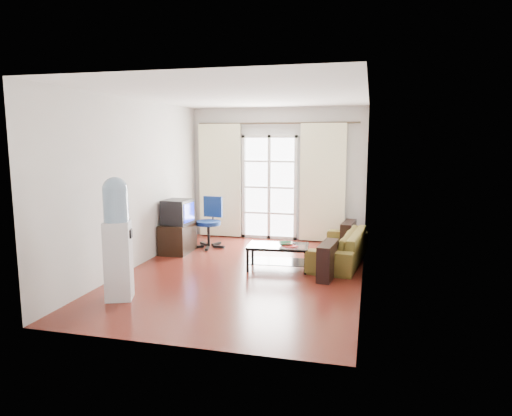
{
  "coord_description": "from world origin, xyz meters",
  "views": [
    {
      "loc": [
        1.86,
        -6.61,
        2.07
      ],
      "look_at": [
        0.12,
        0.35,
        0.98
      ],
      "focal_mm": 32.0,
      "sensor_mm": 36.0,
      "label": 1
    }
  ],
  "objects_px": {
    "water_cooler": "(117,236)",
    "coffee_table": "(278,254)",
    "sofa": "(339,246)",
    "tv_stand": "(178,238)",
    "crt_tv": "(176,212)",
    "task_chair": "(209,233)"
  },
  "relations": [
    {
      "from": "water_cooler",
      "to": "coffee_table",
      "type": "bearing_deg",
      "value": 26.29
    },
    {
      "from": "water_cooler",
      "to": "sofa",
      "type": "bearing_deg",
      "value": 22.55
    },
    {
      "from": "coffee_table",
      "to": "water_cooler",
      "type": "relative_size",
      "value": 0.63
    },
    {
      "from": "tv_stand",
      "to": "water_cooler",
      "type": "bearing_deg",
      "value": -85.18
    },
    {
      "from": "coffee_table",
      "to": "tv_stand",
      "type": "height_order",
      "value": "tv_stand"
    },
    {
      "from": "tv_stand",
      "to": "crt_tv",
      "type": "bearing_deg",
      "value": -87.82
    },
    {
      "from": "sofa",
      "to": "water_cooler",
      "type": "relative_size",
      "value": 1.21
    },
    {
      "from": "sofa",
      "to": "coffee_table",
      "type": "xyz_separation_m",
      "value": [
        -0.92,
        -0.65,
        -0.02
      ]
    },
    {
      "from": "task_chair",
      "to": "water_cooler",
      "type": "height_order",
      "value": "water_cooler"
    },
    {
      "from": "coffee_table",
      "to": "tv_stand",
      "type": "xyz_separation_m",
      "value": [
        -2.0,
        0.62,
        0.02
      ]
    },
    {
      "from": "coffee_table",
      "to": "crt_tv",
      "type": "distance_m",
      "value": 2.15
    },
    {
      "from": "coffee_table",
      "to": "crt_tv",
      "type": "xyz_separation_m",
      "value": [
        -2.0,
        0.6,
        0.51
      ]
    },
    {
      "from": "sofa",
      "to": "water_cooler",
      "type": "height_order",
      "value": "water_cooler"
    },
    {
      "from": "sofa",
      "to": "coffee_table",
      "type": "distance_m",
      "value": 1.13
    },
    {
      "from": "sofa",
      "to": "crt_tv",
      "type": "bearing_deg",
      "value": -82.5
    },
    {
      "from": "tv_stand",
      "to": "task_chair",
      "type": "bearing_deg",
      "value": 49.24
    },
    {
      "from": "sofa",
      "to": "coffee_table",
      "type": "bearing_deg",
      "value": -48.39
    },
    {
      "from": "water_cooler",
      "to": "crt_tv",
      "type": "bearing_deg",
      "value": 75.41
    },
    {
      "from": "tv_stand",
      "to": "water_cooler",
      "type": "distance_m",
      "value": 2.57
    },
    {
      "from": "tv_stand",
      "to": "task_chair",
      "type": "distance_m",
      "value": 0.68
    },
    {
      "from": "sofa",
      "to": "tv_stand",
      "type": "relative_size",
      "value": 2.65
    },
    {
      "from": "water_cooler",
      "to": "tv_stand",
      "type": "bearing_deg",
      "value": 75.38
    }
  ]
}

